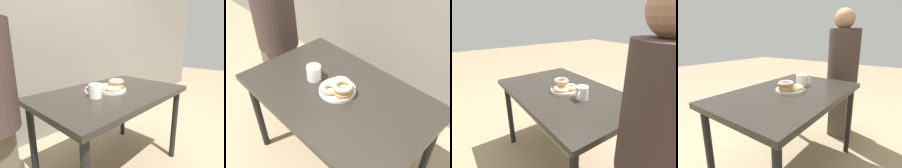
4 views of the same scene
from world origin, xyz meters
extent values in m
plane|color=#937F60|center=(0.00, 0.00, 0.00)|extent=(14.00, 14.00, 0.00)
cube|color=#28231E|center=(0.00, 0.15, 0.70)|extent=(1.19, 0.75, 0.04)
cylinder|color=black|center=(-0.53, -0.17, 0.34)|extent=(0.05, 0.05, 0.68)
cylinder|color=black|center=(0.53, -0.17, 0.34)|extent=(0.05, 0.05, 0.68)
cylinder|color=black|center=(-0.53, 0.47, 0.34)|extent=(0.05, 0.05, 0.68)
cylinder|color=silver|center=(0.00, 0.15, 0.73)|extent=(0.23, 0.23, 0.01)
torus|color=silver|center=(0.00, 0.15, 0.74)|extent=(0.23, 0.23, 0.01)
torus|color=#B2844C|center=(0.05, 0.15, 0.75)|extent=(0.17, 0.17, 0.04)
torus|color=silver|center=(0.05, 0.15, 0.76)|extent=(0.16, 0.16, 0.03)
torus|color=#D6B27A|center=(-0.01, 0.19, 0.75)|extent=(0.18, 0.18, 0.03)
torus|color=silver|center=(-0.01, 0.19, 0.76)|extent=(0.17, 0.17, 0.03)
torus|color=tan|center=(-0.03, 0.11, 0.75)|extent=(0.16, 0.16, 0.03)
torus|color=white|center=(-0.03, 0.11, 0.76)|extent=(0.15, 0.15, 0.03)
torus|color=#B2844C|center=(0.05, 0.15, 0.79)|extent=(0.16, 0.16, 0.03)
torus|color=pink|center=(0.05, 0.15, 0.80)|extent=(0.16, 0.16, 0.03)
cylinder|color=white|center=(-0.20, 0.13, 0.77)|extent=(0.09, 0.09, 0.10)
cylinder|color=#382114|center=(-0.20, 0.13, 0.81)|extent=(0.08, 0.08, 0.00)
torus|color=white|center=(-0.22, 0.18, 0.77)|extent=(0.04, 0.06, 0.06)
cube|color=brown|center=(-0.87, 0.27, 0.33)|extent=(0.28, 0.20, 0.66)
cylinder|color=#3D2D28|center=(-0.83, 0.26, 0.94)|extent=(0.33, 0.33, 0.56)
sphere|color=#A37556|center=(-0.80, 0.26, 1.32)|extent=(0.21, 0.21, 0.21)
camera|label=1|loc=(-0.99, -0.77, 1.11)|focal=28.00mm
camera|label=2|loc=(0.84, -0.65, 1.72)|focal=40.00mm
camera|label=3|loc=(-1.08, 0.91, 1.29)|focal=28.00mm
camera|label=4|loc=(1.06, 0.93, 1.12)|focal=28.00mm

